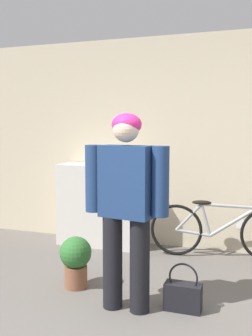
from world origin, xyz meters
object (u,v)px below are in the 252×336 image
object	(u,v)px
banana	(109,164)
potted_plant	(76,259)
person	(126,200)
handbag	(183,295)
bicycle	(221,230)

from	to	relation	value
banana	potted_plant	size ratio (longest dim) A/B	0.64
person	banana	size ratio (longest dim) A/B	5.17
banana	handbag	bearing A→B (deg)	-49.88
person	potted_plant	xyz separation A→B (m)	(-0.59, 0.26, -0.64)
person	bicycle	bearing A→B (deg)	77.63
bicycle	potted_plant	distance (m)	1.75
bicycle	person	bearing A→B (deg)	-118.00
person	handbag	distance (m)	0.91
person	potted_plant	distance (m)	0.91
handbag	potted_plant	xyz separation A→B (m)	(-1.04, 0.13, 0.15)
person	banana	xyz separation A→B (m)	(-0.76, 1.56, 0.13)
potted_plant	bicycle	bearing A→B (deg)	46.94
bicycle	banana	bearing A→B (deg)	172.69
banana	person	bearing A→B (deg)	-64.10
bicycle	handbag	xyz separation A→B (m)	(-0.16, -1.41, -0.21)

